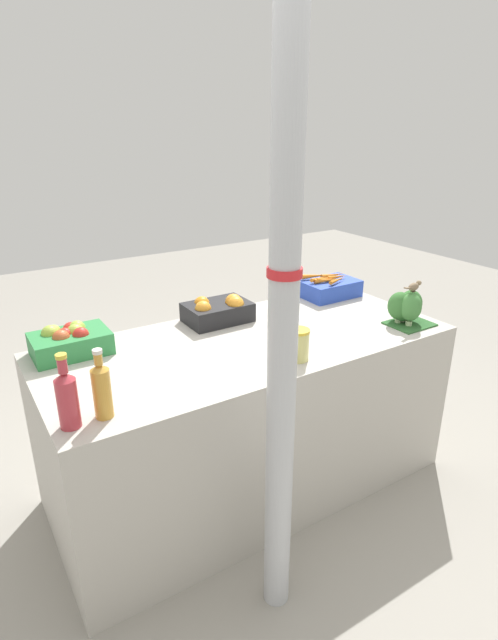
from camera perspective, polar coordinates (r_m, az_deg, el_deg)
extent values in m
plane|color=gray|center=(2.79, 0.00, -17.88)|extent=(10.00, 10.00, 0.00)
cube|color=#B7B2A8|center=(2.55, 0.00, -10.73)|extent=(1.94, 0.85, 0.82)
cylinder|color=#B7BABF|center=(1.55, 4.01, 2.69)|extent=(0.10, 0.10, 2.54)
cylinder|color=red|center=(1.53, 4.09, 5.48)|extent=(0.11, 0.11, 0.03)
cube|color=#2D8442|center=(2.34, -19.70, -2.54)|extent=(0.33, 0.22, 0.10)
sphere|color=#9EBC42|center=(2.34, -19.20, -1.37)|extent=(0.08, 0.08, 0.08)
sphere|color=#9EBC42|center=(2.37, -21.42, -1.28)|extent=(0.07, 0.07, 0.07)
sphere|color=red|center=(2.39, -19.70, -1.06)|extent=(0.07, 0.07, 0.07)
sphere|color=#BC562D|center=(2.29, -20.67, -1.99)|extent=(0.08, 0.08, 0.08)
sphere|color=#9EBC42|center=(2.35, -21.75, -1.50)|extent=(0.08, 0.08, 0.08)
sphere|color=red|center=(2.29, -18.65, -1.66)|extent=(0.07, 0.07, 0.07)
sphere|color=red|center=(2.33, -20.26, -1.69)|extent=(0.07, 0.07, 0.07)
sphere|color=#9EBC42|center=(2.37, -19.04, -0.96)|extent=(0.08, 0.08, 0.08)
cube|color=black|center=(2.57, -3.61, 0.89)|extent=(0.33, 0.22, 0.10)
sphere|color=orange|center=(2.54, -1.53, 1.78)|extent=(0.09, 0.09, 0.09)
sphere|color=orange|center=(2.58, -5.41, 1.81)|extent=(0.08, 0.08, 0.08)
sphere|color=orange|center=(2.57, -1.79, 2.06)|extent=(0.09, 0.09, 0.09)
sphere|color=orange|center=(2.61, -1.71, 2.12)|extent=(0.08, 0.08, 0.08)
sphere|color=orange|center=(2.49, -5.26, 1.26)|extent=(0.08, 0.08, 0.08)
cube|color=#2847B7|center=(2.99, 9.19, 3.58)|extent=(0.33, 0.22, 0.10)
cone|color=orange|center=(2.93, 10.11, 4.53)|extent=(0.16, 0.07, 0.02)
cone|color=orange|center=(2.98, 7.55, 5.02)|extent=(0.16, 0.08, 0.03)
cone|color=orange|center=(2.93, 7.99, 4.72)|extent=(0.13, 0.04, 0.02)
cone|color=orange|center=(2.93, 8.96, 4.53)|extent=(0.17, 0.07, 0.03)
cone|color=orange|center=(3.04, 9.58, 5.08)|extent=(0.16, 0.05, 0.03)
cone|color=orange|center=(2.99, 10.04, 4.88)|extent=(0.14, 0.04, 0.03)
cone|color=orange|center=(2.93, 8.76, 4.69)|extent=(0.13, 0.03, 0.03)
cube|color=#2D602D|center=(2.67, 17.87, -0.42)|extent=(0.22, 0.18, 0.01)
ellipsoid|color=#427F3D|center=(2.60, 18.00, 1.40)|extent=(0.11, 0.11, 0.14)
cylinder|color=#B2C693|center=(2.63, 17.80, -0.33)|extent=(0.03, 0.03, 0.02)
ellipsoid|color=#2D602D|center=(2.66, 17.16, 1.12)|extent=(0.13, 0.13, 0.12)
cylinder|color=#B2C693|center=(2.67, 17.04, 0.11)|extent=(0.03, 0.03, 0.02)
ellipsoid|color=#387033|center=(2.66, 18.01, 1.85)|extent=(0.11, 0.11, 0.14)
cylinder|color=#B2C693|center=(2.69, 17.81, 0.16)|extent=(0.03, 0.03, 0.02)
ellipsoid|color=#387033|center=(2.63, 16.84, 1.56)|extent=(0.12, 0.12, 0.14)
cylinder|color=#B2C693|center=(2.65, 16.66, 0.00)|extent=(0.03, 0.03, 0.02)
cylinder|color=#B2333D|center=(1.78, -19.98, -8.96)|extent=(0.07, 0.07, 0.18)
cone|color=#B2333D|center=(1.73, -20.39, -6.06)|extent=(0.07, 0.07, 0.03)
cylinder|color=#B2333D|center=(1.71, -20.56, -4.89)|extent=(0.03, 0.03, 0.05)
cylinder|color=gold|center=(1.70, -20.70, -3.89)|extent=(0.04, 0.04, 0.01)
cylinder|color=gold|center=(1.79, -16.42, -8.07)|extent=(0.06, 0.06, 0.18)
cone|color=gold|center=(1.75, -16.76, -5.20)|extent=(0.06, 0.06, 0.02)
cylinder|color=gold|center=(1.74, -16.87, -4.28)|extent=(0.03, 0.03, 0.04)
cylinder|color=silver|center=(1.72, -16.96, -3.45)|extent=(0.03, 0.03, 0.01)
cylinder|color=#D1CC75|center=(2.15, 5.65, -2.96)|extent=(0.09, 0.09, 0.13)
cylinder|color=gold|center=(2.12, 5.72, -1.23)|extent=(0.10, 0.10, 0.01)
cube|color=#4C3D2D|center=(2.61, 18.24, 3.14)|extent=(0.02, 0.02, 0.01)
ellipsoid|color=#7A664C|center=(2.60, 18.30, 3.62)|extent=(0.08, 0.04, 0.04)
sphere|color=#897556|center=(2.63, 18.84, 4.04)|extent=(0.03, 0.03, 0.03)
cone|color=#4C3D28|center=(2.64, 18.98, 4.08)|extent=(0.01, 0.01, 0.01)
cube|color=#7A664C|center=(2.56, 17.64, 3.49)|extent=(0.04, 0.02, 0.01)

